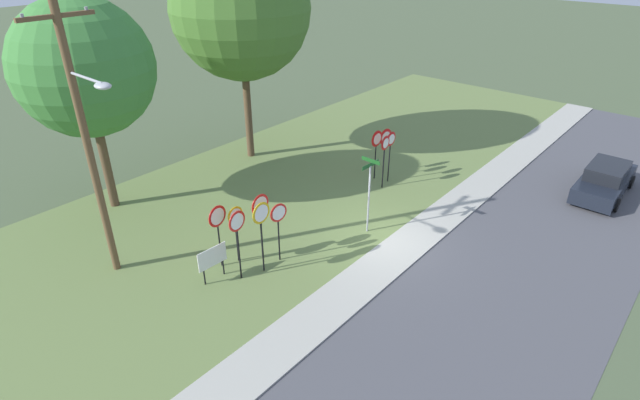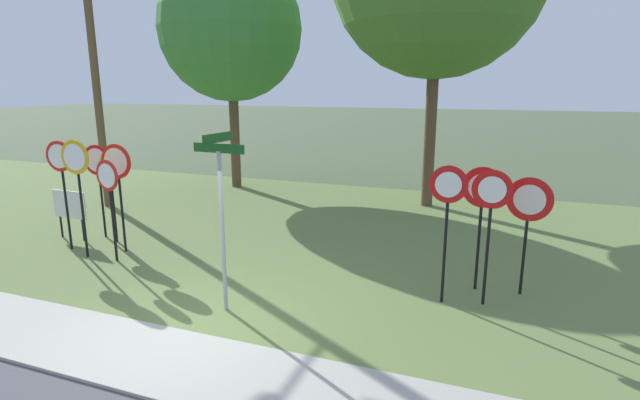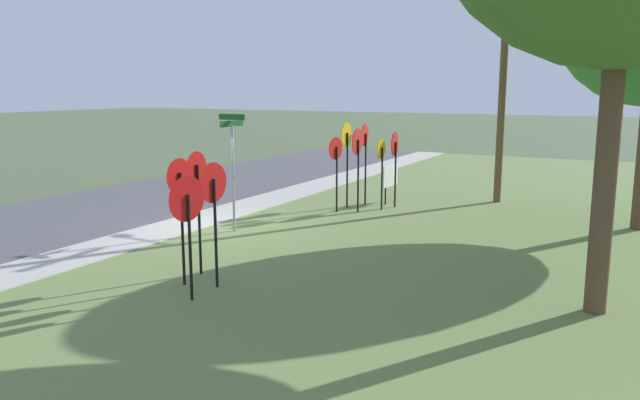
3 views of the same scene
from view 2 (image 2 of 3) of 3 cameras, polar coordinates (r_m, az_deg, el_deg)
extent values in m
plane|color=#4C5B3D|center=(8.26, -15.05, -14.98)|extent=(160.00, 160.00, 0.00)
cube|color=#ADAA9E|center=(7.71, -18.67, -17.20)|extent=(44.00, 1.60, 0.06)
cube|color=olive|center=(13.19, 0.22, -3.60)|extent=(44.00, 12.00, 0.04)
cylinder|color=black|center=(12.06, -26.15, -0.72)|extent=(0.06, 0.06, 2.36)
cylinder|color=gold|center=(11.84, -26.84, 4.51)|extent=(0.75, 0.04, 0.75)
cylinder|color=white|center=(11.82, -26.90, 4.50)|extent=(0.59, 0.02, 0.59)
cylinder|color=black|center=(12.12, -22.26, -0.64)|extent=(0.06, 0.06, 2.20)
cylinder|color=red|center=(11.90, -22.83, 4.19)|extent=(0.79, 0.06, 0.79)
cylinder|color=white|center=(11.89, -22.89, 4.17)|extent=(0.62, 0.04, 0.62)
cylinder|color=black|center=(12.98, -23.08, -0.47)|extent=(0.06, 0.06, 1.93)
cylinder|color=gold|center=(12.78, -23.58, 3.51)|extent=(0.62, 0.04, 0.62)
cylinder|color=white|center=(12.76, -23.63, 3.50)|extent=(0.48, 0.02, 0.48)
cylinder|color=black|center=(11.55, -23.15, -1.92)|extent=(0.06, 0.06, 1.99)
cylinder|color=red|center=(11.33, -23.73, 2.65)|extent=(0.67, 0.13, 0.68)
cylinder|color=white|center=(11.32, -23.79, 2.63)|extent=(0.52, 0.09, 0.53)
cylinder|color=black|center=(12.82, -27.64, -0.25)|extent=(0.06, 0.06, 2.30)
cylinder|color=red|center=(12.61, -28.31, 4.55)|extent=(0.71, 0.09, 0.71)
cylinder|color=white|center=(12.60, -28.37, 4.54)|extent=(0.55, 0.06, 0.55)
cylinder|color=black|center=(13.51, -24.24, 0.22)|extent=(0.06, 0.06, 2.07)
cylinder|color=red|center=(13.32, -24.76, 4.28)|extent=(0.76, 0.10, 0.76)
cylinder|color=white|center=(13.30, -24.81, 4.27)|extent=(0.59, 0.06, 0.59)
cylinder|color=black|center=(9.61, 18.16, -4.18)|extent=(0.06, 0.06, 2.08)
cone|color=red|center=(9.34, 18.57, 1.39)|extent=(0.76, 0.08, 0.76)
cone|color=silver|center=(9.32, 18.56, 1.37)|extent=(0.52, 0.05, 0.52)
cylinder|color=black|center=(9.69, 22.90, -4.94)|extent=(0.06, 0.06, 1.91)
cone|color=red|center=(9.43, 23.38, 0.04)|extent=(0.80, 0.16, 0.81)
cone|color=silver|center=(9.41, 23.38, 0.01)|extent=(0.54, 0.10, 0.55)
cylinder|color=black|center=(8.85, 14.48, -4.88)|extent=(0.06, 0.06, 2.24)
cone|color=red|center=(8.55, 14.85, 1.76)|extent=(0.66, 0.04, 0.66)
cone|color=white|center=(8.53, 14.83, 1.73)|extent=(0.45, 0.02, 0.45)
cylinder|color=black|center=(8.97, 19.07, -5.16)|extent=(0.06, 0.06, 2.17)
cone|color=red|center=(8.68, 19.56, 1.16)|extent=(0.68, 0.05, 0.68)
cone|color=white|center=(8.66, 19.56, 1.13)|extent=(0.46, 0.03, 0.46)
cylinder|color=#9EA0A8|center=(8.35, -11.37, -3.96)|extent=(0.07, 0.07, 2.75)
cylinder|color=#9EA0A8|center=(8.05, -11.81, 5.54)|extent=(0.09, 0.09, 0.03)
cube|color=#19511E|center=(8.04, -11.83, 5.96)|extent=(0.96, 0.05, 0.15)
cube|color=#19511E|center=(8.02, -11.89, 7.17)|extent=(0.05, 0.82, 0.15)
cylinder|color=brown|center=(16.87, -25.08, 15.15)|extent=(0.24, 0.24, 9.43)
cylinder|color=black|center=(14.17, -28.08, -2.77)|extent=(0.05, 0.05, 0.55)
cylinder|color=black|center=(13.59, -26.04, -3.19)|extent=(0.05, 0.05, 0.55)
cube|color=white|center=(13.73, -27.35, -0.47)|extent=(1.10, 0.08, 0.70)
cylinder|color=brown|center=(18.84, -10.00, 8.36)|extent=(0.36, 0.36, 4.52)
sphere|color=#3D7F38|center=(18.88, -10.46, 19.18)|extent=(5.19, 5.19, 5.19)
cylinder|color=brown|center=(15.83, 12.88, 9.25)|extent=(0.36, 0.36, 5.58)
camera|label=1|loc=(19.29, -82.26, 22.15)|focal=27.87mm
camera|label=3|loc=(18.44, 49.93, 8.33)|focal=34.84mm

